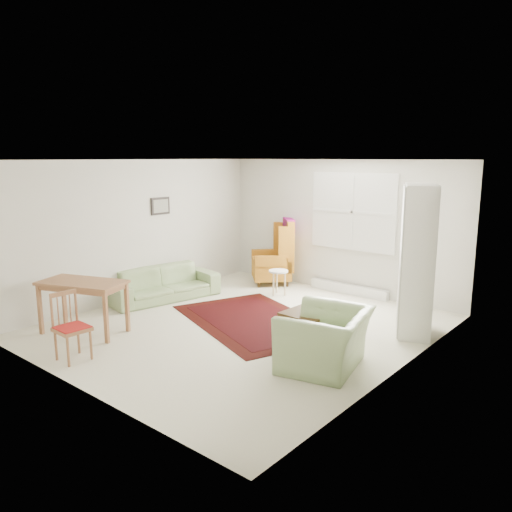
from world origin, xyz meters
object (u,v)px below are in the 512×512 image
Objects in this scene: sofa at (163,277)px; coffee_table at (308,329)px; armchair at (326,334)px; desk at (84,307)px; cabinet at (417,261)px; stool at (278,283)px; desk_chair at (72,327)px; wingback_chair at (271,251)px.

coffee_table is (3.30, -0.24, -0.16)m from sofa.
armchair is 3.58m from desk.
cabinet is (4.20, 1.20, 0.68)m from sofa.
armchair is 2.02m from cabinet.
stool is (-2.42, 2.23, -0.19)m from armchair.
armchair is at bearing 19.86° from desk.
coffee_table is at bearing -39.18° from desk_chair.
armchair is 1.87× the size of coffee_table.
coffee_table is at bearing -82.84° from sofa.
wingback_chair reaches higher than coffee_table.
armchair is 0.74m from coffee_table.
wingback_chair is at bearing 7.98° from desk_chair.
desk_chair is (1.29, -2.55, 0.03)m from sofa.
coffee_table is (-0.56, 0.44, -0.19)m from armchair.
stool is at bearing 136.27° from coffee_table.
desk is at bearing -164.87° from cabinet.
wingback_chair is at bearing 85.79° from desk.
sofa is 3.32m from coffee_table.
wingback_chair is 3.50m from coffee_table.
stool is at bearing 74.66° from desk.
wingback_chair reaches higher than sofa.
wingback_chair is 0.62× the size of cabinet.
coffee_table reaches higher than stool.
desk_chair reaches higher than stool.
armchair is 0.83× the size of wingback_chair.
armchair is at bearing 1.56° from wingback_chair.
sofa is at bearing -113.40° from armchair.
desk_chair reaches higher than coffee_table.
desk_chair is (-0.15, -4.09, 0.20)m from stool.
desk is (-2.81, -1.66, 0.15)m from coffee_table.
stool is at bearing -0.14° from desk_chair.
stool is 3.58m from desk.
desk is at bearing -105.34° from stool.
cabinet reaches higher than coffee_table.
desk_chair reaches higher than sofa.
cabinet is (0.90, 1.44, 0.84)m from coffee_table.
coffee_table is 3.27m from desk.
sofa is 1.62× the size of desk.
cabinet is at bearing 156.44° from armchair.
sofa is at bearing 171.18° from cabinet.
cabinet reaches higher than sofa.
armchair is at bearing -124.96° from cabinet.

